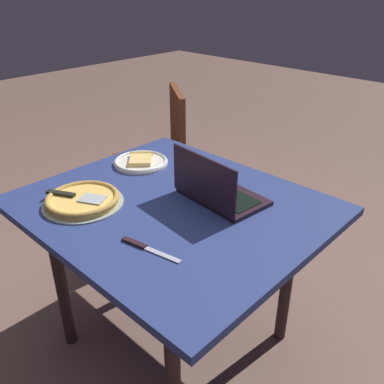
# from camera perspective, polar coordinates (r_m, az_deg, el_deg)

# --- Properties ---
(ground_plane) EXTENTS (12.00, 12.00, 0.00)m
(ground_plane) POSITION_cam_1_polar(r_m,az_deg,el_deg) (2.10, -2.21, -19.55)
(ground_plane) COLOR brown
(dining_table) EXTENTS (1.14, 0.98, 0.75)m
(dining_table) POSITION_cam_1_polar(r_m,az_deg,el_deg) (1.68, -2.62, -4.04)
(dining_table) COLOR navy
(dining_table) RESTS_ON ground_plane
(laptop) EXTENTS (0.37, 0.26, 0.21)m
(laptop) POSITION_cam_1_polar(r_m,az_deg,el_deg) (1.63, 3.48, 0.16)
(laptop) COLOR black
(laptop) RESTS_ON dining_table
(pizza_plate) EXTENTS (0.26, 0.26, 0.04)m
(pizza_plate) POSITION_cam_1_polar(r_m,az_deg,el_deg) (1.98, -7.12, 4.23)
(pizza_plate) COLOR silver
(pizza_plate) RESTS_ON dining_table
(pizza_tray) EXTENTS (0.32, 0.32, 0.04)m
(pizza_tray) POSITION_cam_1_polar(r_m,az_deg,el_deg) (1.67, -14.93, -1.04)
(pizza_tray) COLOR #97A598
(pizza_tray) RESTS_ON dining_table
(table_knife) EXTENTS (0.24, 0.06, 0.01)m
(table_knife) POSITION_cam_1_polar(r_m,az_deg,el_deg) (1.38, -6.58, -7.62)
(table_knife) COLOR #B0B2C7
(table_knife) RESTS_ON dining_table
(chair_near) EXTENTS (0.62, 0.62, 0.94)m
(chair_near) POSITION_cam_1_polar(r_m,az_deg,el_deg) (2.66, -4.50, 5.25)
(chair_near) COLOR brown
(chair_near) RESTS_ON ground_plane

